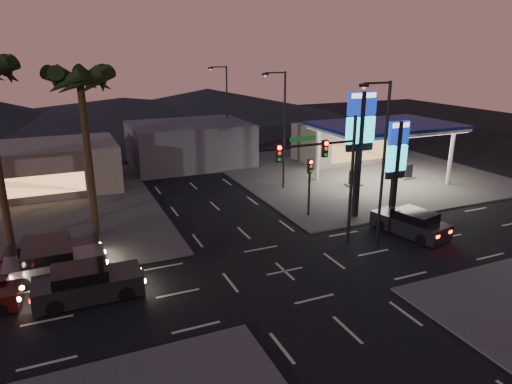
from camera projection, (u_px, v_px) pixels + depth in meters
name	position (u px, v px, depth m)	size (l,w,h in m)	color
ground	(285.00, 271.00, 25.12)	(140.00, 140.00, 0.00)	black
corner_lot_ne	(355.00, 172.00, 45.21)	(24.00, 24.00, 0.12)	#47443F
gas_station	(385.00, 128.00, 40.22)	(12.20, 8.20, 5.47)	silver
convenience_store	(344.00, 142.00, 49.77)	(10.00, 6.00, 4.00)	#726B5B
pylon_sign_tall	(360.00, 130.00, 31.27)	(2.20, 0.35, 9.00)	black
pylon_sign_short	(397.00, 155.00, 31.87)	(1.60, 0.35, 7.00)	black
traffic_signal_mast	(328.00, 165.00, 26.74)	(6.10, 0.39, 8.00)	black
pedestal_signal	(310.00, 178.00, 32.46)	(0.32, 0.39, 4.30)	black
streetlight_near	(381.00, 155.00, 26.89)	(2.14, 0.25, 10.00)	black
streetlight_mid	(282.00, 124.00, 38.26)	(2.14, 0.25, 10.00)	black
streetlight_far	(225.00, 106.00, 50.50)	(2.14, 0.25, 10.00)	black
palm_a	(81.00, 89.00, 27.17)	(4.41, 4.41, 10.86)	black
building_far_west	(18.00, 170.00, 38.41)	(16.00, 8.00, 4.00)	#726B5B
building_far_mid	(190.00, 144.00, 47.97)	(12.00, 9.00, 4.40)	#4C4C51
hill_right	(208.00, 103.00, 82.58)	(50.00, 50.00, 5.00)	black
hill_center	(123.00, 110.00, 77.00)	(60.00, 60.00, 4.00)	black
car_lane_a_front	(87.00, 284.00, 22.18)	(5.24, 2.26, 1.69)	black
car_lane_b_front	(54.00, 264.00, 24.25)	(5.17, 2.22, 1.67)	#5D5C5F
car_lane_b_mid	(52.00, 253.00, 25.52)	(5.23, 2.55, 1.66)	black
suv_station	(411.00, 223.00, 29.95)	(3.13, 5.29, 1.66)	black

